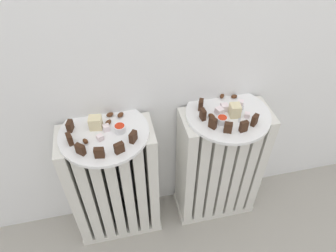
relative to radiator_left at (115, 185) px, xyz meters
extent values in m
cube|color=silver|center=(0.00, 0.00, -0.27)|extent=(0.35, 0.17, 0.03)
cube|color=silver|center=(-0.15, 0.00, 0.02)|extent=(0.04, 0.17, 0.55)
cube|color=silver|center=(-0.10, 0.00, 0.02)|extent=(0.04, 0.17, 0.55)
cube|color=silver|center=(-0.05, 0.00, 0.02)|extent=(0.04, 0.17, 0.55)
cube|color=silver|center=(0.00, 0.00, 0.02)|extent=(0.04, 0.17, 0.55)
cube|color=silver|center=(0.05, 0.00, 0.02)|extent=(0.04, 0.17, 0.55)
cube|color=silver|center=(0.10, 0.00, 0.02)|extent=(0.04, 0.17, 0.55)
cube|color=silver|center=(0.15, 0.00, 0.02)|extent=(0.04, 0.17, 0.55)
cube|color=silver|center=(0.45, 0.00, -0.27)|extent=(0.35, 0.17, 0.03)
cube|color=silver|center=(0.30, 0.00, 0.02)|extent=(0.04, 0.17, 0.55)
cube|color=silver|center=(0.35, 0.00, 0.02)|extent=(0.04, 0.17, 0.55)
cube|color=silver|center=(0.40, 0.00, 0.02)|extent=(0.04, 0.17, 0.55)
cube|color=silver|center=(0.45, 0.00, 0.02)|extent=(0.04, 0.17, 0.55)
cube|color=silver|center=(0.50, 0.00, 0.02)|extent=(0.04, 0.17, 0.55)
cube|color=silver|center=(0.55, 0.00, 0.02)|extent=(0.04, 0.17, 0.55)
cube|color=silver|center=(0.60, 0.00, 0.02)|extent=(0.04, 0.17, 0.55)
cylinder|color=white|center=(0.00, 0.00, 0.30)|extent=(0.31, 0.31, 0.01)
cylinder|color=white|center=(0.45, 0.00, 0.30)|extent=(0.31, 0.31, 0.01)
cube|color=#382114|center=(-0.11, 0.03, 0.33)|extent=(0.02, 0.03, 0.04)
cube|color=#382114|center=(-0.11, -0.03, 0.33)|extent=(0.02, 0.03, 0.04)
cube|color=#382114|center=(-0.08, -0.08, 0.33)|extent=(0.03, 0.03, 0.04)
cube|color=#382114|center=(-0.02, -0.11, 0.33)|extent=(0.03, 0.02, 0.04)
cube|color=#382114|center=(0.04, -0.11, 0.33)|extent=(0.03, 0.03, 0.04)
cube|color=#382114|center=(0.09, -0.07, 0.33)|extent=(0.03, 0.03, 0.04)
cube|color=beige|center=(-0.02, 0.03, 0.33)|extent=(0.05, 0.04, 0.05)
cube|color=white|center=(0.01, 0.01, 0.32)|extent=(0.02, 0.02, 0.02)
cube|color=white|center=(-0.01, -0.04, 0.32)|extent=(0.03, 0.03, 0.02)
ellipsoid|color=#4C2814|center=(0.02, 0.03, 0.31)|extent=(0.03, 0.03, 0.01)
ellipsoid|color=#4C2814|center=(0.03, 0.08, 0.31)|extent=(0.03, 0.02, 0.01)
ellipsoid|color=#4C2814|center=(0.06, 0.07, 0.31)|extent=(0.03, 0.03, 0.01)
ellipsoid|color=#4C2814|center=(-0.06, -0.04, 0.32)|extent=(0.03, 0.03, 0.02)
cylinder|color=white|center=(0.05, -0.01, 0.32)|extent=(0.04, 0.04, 0.03)
cylinder|color=red|center=(0.05, -0.01, 0.33)|extent=(0.03, 0.03, 0.01)
cube|color=#382114|center=(0.36, 0.04, 0.33)|extent=(0.03, 0.03, 0.04)
cube|color=#382114|center=(0.35, -0.01, 0.33)|extent=(0.02, 0.03, 0.04)
cube|color=#382114|center=(0.37, -0.06, 0.33)|extent=(0.03, 0.03, 0.04)
cube|color=#382114|center=(0.41, -0.09, 0.33)|extent=(0.03, 0.02, 0.04)
cube|color=#382114|center=(0.46, -0.10, 0.33)|extent=(0.03, 0.02, 0.04)
cube|color=#382114|center=(0.51, -0.08, 0.33)|extent=(0.03, 0.03, 0.04)
cube|color=beige|center=(0.46, -0.02, 0.33)|extent=(0.04, 0.04, 0.05)
cube|color=white|center=(0.41, 0.00, 0.32)|extent=(0.03, 0.03, 0.02)
cube|color=white|center=(0.44, 0.02, 0.32)|extent=(0.03, 0.03, 0.03)
cube|color=white|center=(0.51, 0.03, 0.32)|extent=(0.03, 0.03, 0.02)
cube|color=white|center=(0.51, -0.04, 0.32)|extent=(0.02, 0.02, 0.02)
ellipsoid|color=#4C2814|center=(0.50, 0.08, 0.31)|extent=(0.03, 0.02, 0.01)
ellipsoid|color=#4C2814|center=(0.46, 0.09, 0.31)|extent=(0.03, 0.03, 0.02)
ellipsoid|color=#4C2814|center=(0.38, -0.01, 0.31)|extent=(0.03, 0.03, 0.01)
cylinder|color=white|center=(0.41, -0.04, 0.32)|extent=(0.04, 0.04, 0.02)
cylinder|color=red|center=(0.41, -0.04, 0.33)|extent=(0.03, 0.03, 0.01)
cube|color=#B7B7BC|center=(0.48, -0.03, 0.31)|extent=(0.03, 0.06, 0.00)
cube|color=#B7B7BC|center=(0.50, 0.02, 0.31)|extent=(0.03, 0.03, 0.00)
camera|label=1|loc=(0.05, -0.79, 1.04)|focal=33.10mm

